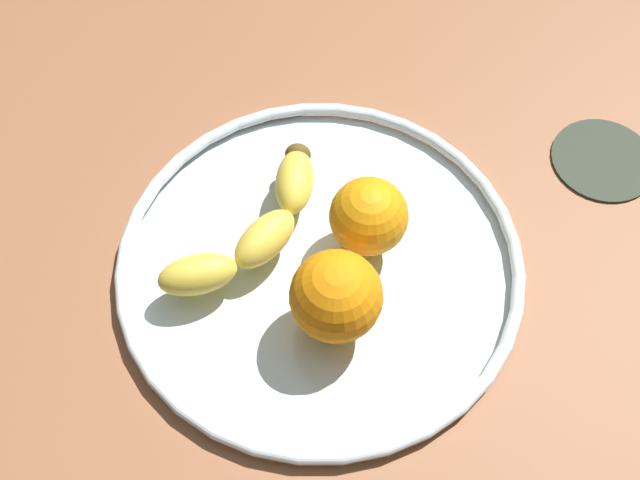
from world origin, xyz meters
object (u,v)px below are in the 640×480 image
(banana, at_px, (256,227))
(orange_back_right, at_px, (369,216))
(orange_center, at_px, (336,296))
(ambient_coaster, at_px, (604,159))
(fruit_bowl, at_px, (320,262))

(banana, height_order, orange_back_right, orange_back_right)
(orange_center, relative_size, ambient_coaster, 0.75)
(fruit_bowl, xyz_separation_m, banana, (-0.03, 0.05, 0.03))
(orange_center, bearing_deg, banana, 91.96)
(fruit_bowl, bearing_deg, ambient_coaster, -16.27)
(fruit_bowl, height_order, orange_back_right, orange_back_right)
(orange_back_right, bearing_deg, fruit_bowl, 166.72)
(orange_center, distance_m, ambient_coaster, 0.33)
(ambient_coaster, bearing_deg, orange_back_right, 163.19)
(ambient_coaster, bearing_deg, fruit_bowl, 163.73)
(fruit_bowl, bearing_deg, orange_center, -116.91)
(orange_back_right, relative_size, ambient_coaster, 0.68)
(banana, bearing_deg, orange_center, -98.64)
(banana, xyz_separation_m, orange_center, (0.00, -0.11, 0.02))
(orange_back_right, height_order, ambient_coaster, orange_back_right)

